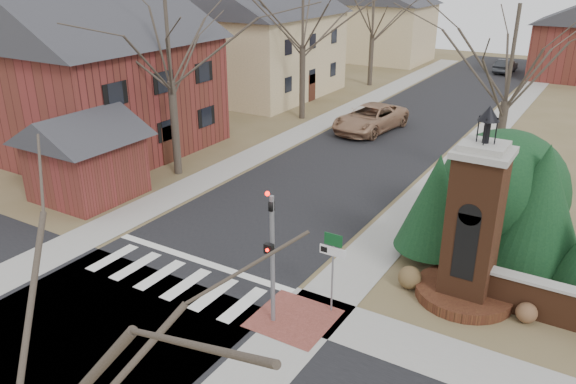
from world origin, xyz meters
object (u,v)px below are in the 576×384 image
Objects in this scene: brick_gate_monument at (472,239)px; distant_car at (505,66)px; sign_post at (333,257)px; pickup_truck at (370,118)px; traffic_signal_pole at (272,247)px.

brick_gate_monument is 43.05m from distant_car.
sign_post is 20.84m from pickup_truck.
traffic_signal_pole reaches higher than sign_post.
pickup_truck is at bearing 105.73° from traffic_signal_pole.
pickup_truck is at bearing 122.68° from brick_gate_monument.
brick_gate_monument is 1.06× the size of pickup_truck.
distant_car is (-2.70, 46.81, -1.93)m from traffic_signal_pole.
traffic_signal_pole is 2.02m from sign_post.
sign_post is at bearing -138.58° from brick_gate_monument.
distant_car is at bearing 93.30° from traffic_signal_pole.
brick_gate_monument is 19.67m from pickup_truck.
brick_gate_monument reaches higher than distant_car.
distant_car is (3.20, 25.87, -0.19)m from pickup_truck.
distant_car is at bearing 95.03° from sign_post.
traffic_signal_pole is at bearing -132.43° from sign_post.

